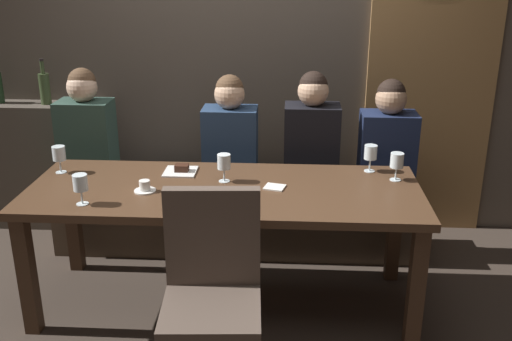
# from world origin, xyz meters

# --- Properties ---
(ground) EXTENTS (9.00, 9.00, 0.00)m
(ground) POSITION_xyz_m (0.00, 0.00, 0.00)
(ground) COLOR #382D26
(back_wall_tiled) EXTENTS (6.00, 0.12, 3.00)m
(back_wall_tiled) POSITION_xyz_m (0.00, 1.22, 1.50)
(back_wall_tiled) COLOR brown
(back_wall_tiled) RESTS_ON ground
(arched_door) EXTENTS (0.90, 0.05, 2.55)m
(arched_door) POSITION_xyz_m (1.35, 1.15, 1.36)
(arched_door) COLOR olive
(arched_door) RESTS_ON ground
(back_counter) EXTENTS (1.10, 0.28, 0.95)m
(back_counter) POSITION_xyz_m (-1.55, 1.04, 0.47)
(back_counter) COLOR #494138
(back_counter) RESTS_ON ground
(dining_table) EXTENTS (2.20, 0.84, 0.74)m
(dining_table) POSITION_xyz_m (0.00, 0.00, 0.65)
(dining_table) COLOR #412B1C
(dining_table) RESTS_ON ground
(banquette_bench) EXTENTS (2.50, 0.44, 0.45)m
(banquette_bench) POSITION_xyz_m (0.00, 0.70, 0.23)
(banquette_bench) COLOR #4A3C2E
(banquette_bench) RESTS_ON ground
(chair_near_side) EXTENTS (0.47, 0.47, 0.98)m
(chair_near_side) POSITION_xyz_m (0.02, -0.72, 0.56)
(chair_near_side) COLOR #4C3321
(chair_near_side) RESTS_ON ground
(diner_redhead) EXTENTS (0.36, 0.24, 0.82)m
(diner_redhead) POSITION_xyz_m (-1.02, 0.72, 0.84)
(diner_redhead) COLOR #2D473D
(diner_redhead) RESTS_ON banquette_bench
(diner_bearded) EXTENTS (0.36, 0.24, 0.79)m
(diner_bearded) POSITION_xyz_m (-0.04, 0.71, 0.82)
(diner_bearded) COLOR navy
(diner_bearded) RESTS_ON banquette_bench
(diner_far_end) EXTENTS (0.36, 0.24, 0.82)m
(diner_far_end) POSITION_xyz_m (0.51, 0.69, 0.84)
(diner_far_end) COLOR black
(diner_far_end) RESTS_ON banquette_bench
(diner_near_end) EXTENTS (0.36, 0.24, 0.78)m
(diner_near_end) POSITION_xyz_m (1.00, 0.68, 0.82)
(diner_near_end) COLOR #192342
(diner_near_end) RESTS_ON banquette_bench
(wine_bottle_pale_label) EXTENTS (0.08, 0.08, 0.33)m
(wine_bottle_pale_label) POSITION_xyz_m (-1.40, 1.03, 1.07)
(wine_bottle_pale_label) COLOR #384728
(wine_bottle_pale_label) RESTS_ON back_counter
(wine_glass_center_back) EXTENTS (0.08, 0.08, 0.16)m
(wine_glass_center_back) POSITION_xyz_m (-1.00, 0.18, 0.85)
(wine_glass_center_back) COLOR silver
(wine_glass_center_back) RESTS_ON dining_table
(wine_glass_center_front) EXTENTS (0.08, 0.08, 0.16)m
(wine_glass_center_front) POSITION_xyz_m (0.98, 0.18, 0.86)
(wine_glass_center_front) COLOR silver
(wine_glass_center_front) RESTS_ON dining_table
(wine_glass_end_left) EXTENTS (0.08, 0.08, 0.16)m
(wine_glass_end_left) POSITION_xyz_m (-0.01, 0.10, 0.86)
(wine_glass_end_left) COLOR silver
(wine_glass_end_left) RESTS_ON dining_table
(wine_glass_far_right) EXTENTS (0.08, 0.08, 0.16)m
(wine_glass_far_right) POSITION_xyz_m (0.84, 0.32, 0.86)
(wine_glass_far_right) COLOR silver
(wine_glass_far_right) RESTS_ON dining_table
(wine_glass_end_right) EXTENTS (0.08, 0.08, 0.16)m
(wine_glass_end_right) POSITION_xyz_m (-0.71, -0.28, 0.85)
(wine_glass_end_right) COLOR silver
(wine_glass_end_right) RESTS_ON dining_table
(espresso_cup) EXTENTS (0.12, 0.12, 0.06)m
(espresso_cup) POSITION_xyz_m (-0.43, -0.08, 0.77)
(espresso_cup) COLOR white
(espresso_cup) RESTS_ON dining_table
(dessert_plate) EXTENTS (0.19, 0.19, 0.05)m
(dessert_plate) POSITION_xyz_m (-0.28, 0.23, 0.75)
(dessert_plate) COLOR white
(dessert_plate) RESTS_ON dining_table
(folded_napkin) EXTENTS (0.13, 0.12, 0.01)m
(folded_napkin) POSITION_xyz_m (0.28, 0.01, 0.74)
(folded_napkin) COLOR silver
(folded_napkin) RESTS_ON dining_table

